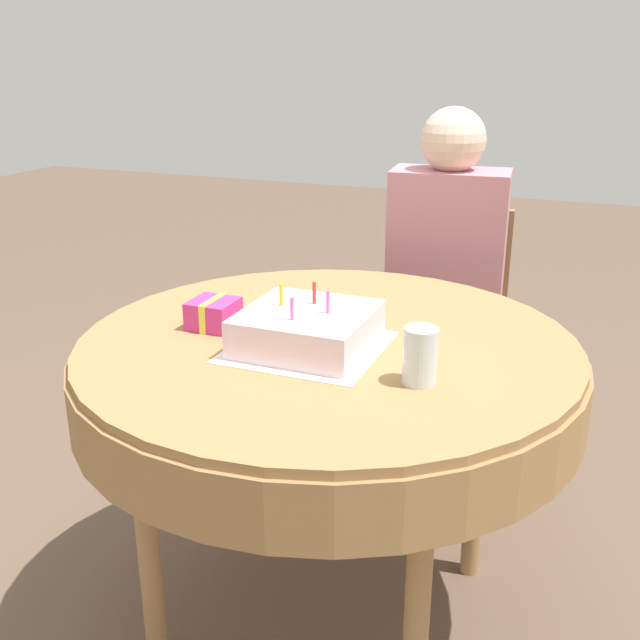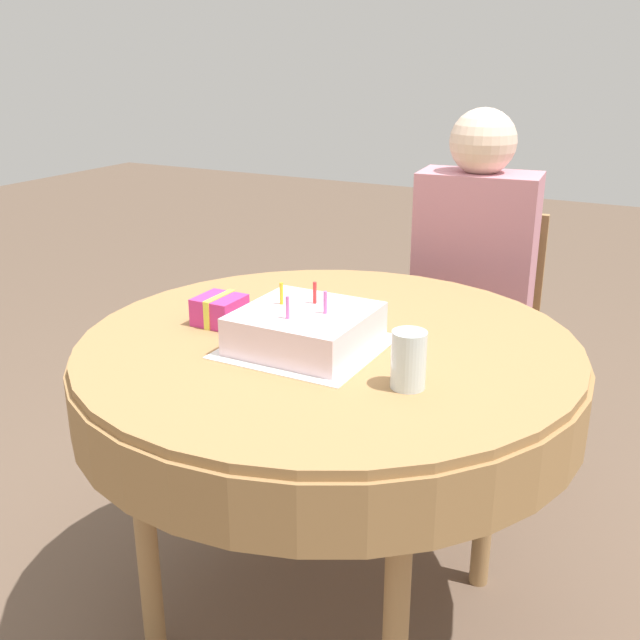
# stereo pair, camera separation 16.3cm
# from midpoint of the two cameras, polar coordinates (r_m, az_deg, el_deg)

# --- Properties ---
(ground_plane) EXTENTS (12.00, 12.00, 0.00)m
(ground_plane) POSITION_cam_midpoint_polar(r_m,az_deg,el_deg) (2.07, 2.99, -21.52)
(ground_plane) COLOR brown
(dining_table) EXTENTS (1.13, 1.13, 0.76)m
(dining_table) POSITION_cam_midpoint_polar(r_m,az_deg,el_deg) (1.70, 3.40, -4.32)
(dining_table) COLOR #9E7547
(dining_table) RESTS_ON ground_plane
(chair) EXTENTS (0.48, 0.48, 0.86)m
(chair) POSITION_cam_midpoint_polar(r_m,az_deg,el_deg) (2.57, 13.37, -0.93)
(chair) COLOR #A37A4C
(chair) RESTS_ON ground_plane
(person) EXTENTS (0.38, 0.32, 1.21)m
(person) POSITION_cam_midpoint_polar(r_m,az_deg,el_deg) (2.41, 13.49, 3.82)
(person) COLOR beige
(person) RESTS_ON ground_plane
(napkin) EXTENTS (0.32, 0.32, 0.00)m
(napkin) POSITION_cam_midpoint_polar(r_m,az_deg,el_deg) (1.62, 1.80, -2.08)
(napkin) COLOR white
(napkin) RESTS_ON dining_table
(birthday_cake) EXTENTS (0.27, 0.27, 0.13)m
(birthday_cake) POSITION_cam_midpoint_polar(r_m,az_deg,el_deg) (1.60, 1.81, -0.68)
(birthday_cake) COLOR silver
(birthday_cake) RESTS_ON dining_table
(drinking_glass) EXTENTS (0.07, 0.07, 0.11)m
(drinking_glass) POSITION_cam_midpoint_polar(r_m,az_deg,el_deg) (1.43, 10.04, -3.07)
(drinking_glass) COLOR silver
(drinking_glass) RESTS_ON dining_table
(gift_box) EXTENTS (0.10, 0.11, 0.07)m
(gift_box) POSITION_cam_midpoint_polar(r_m,az_deg,el_deg) (1.75, -5.02, 0.71)
(gift_box) COLOR #D13384
(gift_box) RESTS_ON dining_table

